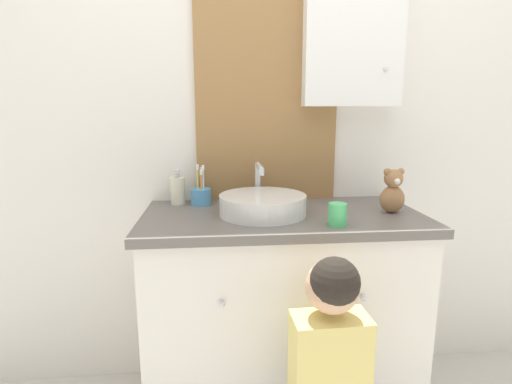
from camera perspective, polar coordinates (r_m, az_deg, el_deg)
wall_back at (r=1.86m, az=2.93°, el=11.22°), size 3.20×0.18×2.50m
vanity_counter at (r=1.77m, az=3.61°, el=-16.88°), size 1.12×0.56×0.88m
sink_basin at (r=1.58m, az=0.99°, el=-1.66°), size 0.34×0.40×0.19m
toothbrush_holder at (r=1.76m, az=-7.87°, el=-0.49°), size 0.09×0.09×0.18m
soap_dispenser at (r=1.78m, az=-11.11°, el=0.30°), size 0.06×0.06×0.16m
child_figure at (r=1.38m, az=10.44°, el=-23.63°), size 0.24×0.44×0.87m
teddy_bear at (r=1.69m, az=18.94°, el=0.04°), size 0.10×0.08×0.18m
drinking_cup at (r=1.46m, az=11.55°, el=-3.15°), size 0.07×0.07×0.08m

